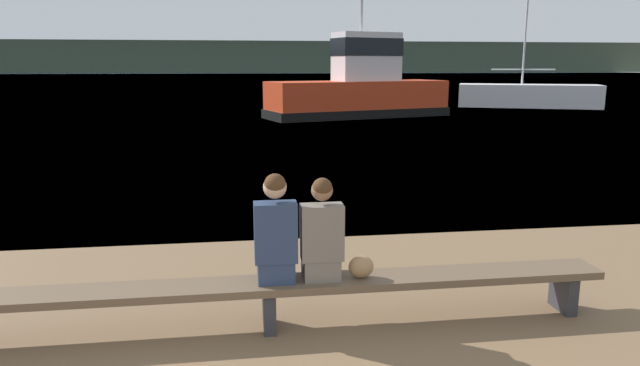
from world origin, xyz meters
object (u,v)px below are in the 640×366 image
bench_main (269,290)px  moored_sailboat (528,96)px  person_left (275,235)px  shopping_bag (361,267)px  tugboat_red (360,91)px  person_right (321,236)px

bench_main → moored_sailboat: bearing=58.1°
bench_main → person_left: (0.08, 0.01, 0.57)m
shopping_bag → tugboat_red: bearing=78.1°
person_left → tugboat_red: size_ratio=0.11×
bench_main → person_right: bearing=1.5°
bench_main → person_right: size_ratio=6.64×
person_right → tugboat_red: size_ratio=0.11×
bench_main → tugboat_red: tugboat_red is taller
tugboat_red → shopping_bag: bearing=151.4°
person_right → shopping_bag: 0.52m
tugboat_red → moored_sailboat: (11.55, 4.92, -0.60)m
person_left → shopping_bag: person_left is taller
tugboat_red → moored_sailboat: bearing=-83.7°
person_left → person_right: 0.46m
tugboat_red → moored_sailboat: 12.57m
bench_main → shopping_bag: 0.95m
person_left → tugboat_red: (5.66, 22.83, 0.32)m
tugboat_red → moored_sailboat: tugboat_red is taller
bench_main → person_left: size_ratio=6.31×
bench_main → shopping_bag: shopping_bag is taller
moored_sailboat → shopping_bag: bearing=172.4°
tugboat_red → moored_sailboat: size_ratio=1.14×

